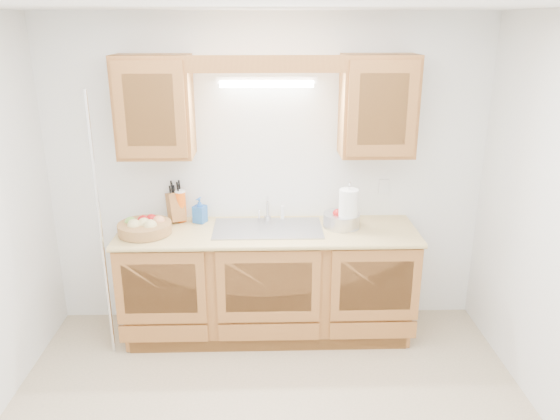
{
  "coord_description": "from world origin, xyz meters",
  "views": [
    {
      "loc": [
        -0.02,
        -2.75,
        2.41
      ],
      "look_at": [
        0.08,
        0.85,
        1.18
      ],
      "focal_mm": 35.0,
      "sensor_mm": 36.0,
      "label": 1
    }
  ],
  "objects_px": {
    "paper_towel": "(348,210)",
    "knife_block": "(176,206)",
    "fruit_basket": "(145,226)",
    "apple_bowl": "(342,219)"
  },
  "relations": [
    {
      "from": "fruit_basket",
      "to": "knife_block",
      "type": "xyz_separation_m",
      "value": [
        0.19,
        0.28,
        0.06
      ]
    },
    {
      "from": "paper_towel",
      "to": "apple_bowl",
      "type": "distance_m",
      "value": 0.11
    },
    {
      "from": "knife_block",
      "to": "paper_towel",
      "type": "distance_m",
      "value": 1.38
    },
    {
      "from": "fruit_basket",
      "to": "knife_block",
      "type": "height_order",
      "value": "knife_block"
    },
    {
      "from": "paper_towel",
      "to": "apple_bowl",
      "type": "xyz_separation_m",
      "value": [
        -0.04,
        0.05,
        -0.09
      ]
    },
    {
      "from": "apple_bowl",
      "to": "fruit_basket",
      "type": "bearing_deg",
      "value": -176.37
    },
    {
      "from": "knife_block",
      "to": "apple_bowl",
      "type": "height_order",
      "value": "knife_block"
    },
    {
      "from": "paper_towel",
      "to": "knife_block",
      "type": "bearing_deg",
      "value": 170.27
    },
    {
      "from": "fruit_basket",
      "to": "knife_block",
      "type": "relative_size",
      "value": 1.52
    },
    {
      "from": "knife_block",
      "to": "apple_bowl",
      "type": "relative_size",
      "value": 1.1
    }
  ]
}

